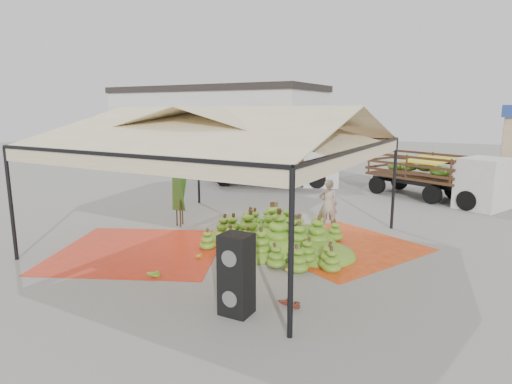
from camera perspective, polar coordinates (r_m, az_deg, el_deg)
The scene contains 17 objects.
ground at distance 12.97m, azimuth -4.07°, elevation -6.67°, with size 90.00×90.00×0.00m, color slate.
canopy_tent at distance 12.37m, azimuth -4.28°, elevation 8.05°, with size 8.10×8.10×4.00m.
building_white at distance 29.58m, azimuth -5.30°, elevation 8.60°, with size 14.30×6.30×5.40m.
tarp_left at distance 12.64m, azimuth -15.26°, elevation -7.48°, with size 4.44×4.23×0.01m, color red.
tarp_right at distance 12.78m, azimuth 10.89°, elevation -7.09°, with size 3.92×4.12×0.01m, color #E45015.
banana_heap at distance 12.39m, azimuth 3.28°, elevation -4.93°, with size 4.98×4.09×1.07m, color #3C7318.
hand_yellow_a at distance 10.67m, azimuth 3.84°, elevation -10.05°, with size 0.45×0.37×0.21m, color gold.
hand_yellow_b at distance 11.68m, azimuth -8.01°, elevation -8.32°, with size 0.38×0.31×0.17m, color gold.
hand_red_a at distance 9.06m, azimuth 3.59°, elevation -14.00°, with size 0.47×0.38×0.21m, color maroon.
hand_red_b at distance 8.91m, azimuth 4.77°, elevation -14.49°, with size 0.44×0.36×0.20m, color maroon.
hand_green at distance 10.69m, azimuth -13.66°, elevation -10.24°, with size 0.50×0.41×0.23m, color #487D1A.
hanging_bunches at distance 13.50m, azimuth -3.72°, elevation 5.41°, with size 4.74×0.24×0.20m.
speaker_stack at distance 8.38m, azimuth -2.62°, elevation -10.93°, with size 0.59×0.52×1.61m.
banana_leaves at distance 14.84m, azimuth -9.74°, elevation -4.52°, with size 0.96×1.36×3.70m, color #316D1D, non-canonical shape.
vendor at distance 14.33m, azimuth 9.60°, elevation -1.60°, with size 0.61×0.40×1.68m, color gray.
truck_left at distance 22.66m, azimuth 3.30°, elevation 4.52°, with size 6.86×4.54×2.24m.
truck_right at distance 20.18m, azimuth 23.30°, elevation 2.46°, with size 6.21×4.18×2.02m.
Camera 1 is at (6.88, -10.27, 3.93)m, focal length 30.00 mm.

